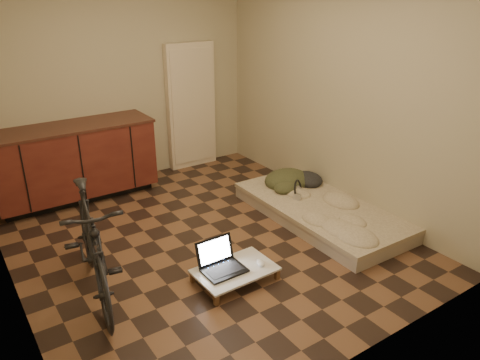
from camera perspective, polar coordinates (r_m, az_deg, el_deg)
room_shell at (r=4.31m, az=-4.94°, el=7.97°), size 3.50×4.00×2.60m
cabinets at (r=5.82m, az=-19.52°, el=2.08°), size 1.84×0.62×0.91m
appliance_panel at (r=6.51m, az=-5.98°, el=8.92°), size 0.70×0.10×1.70m
bicycle at (r=3.94m, az=-17.66°, el=-6.96°), size 0.73×1.64×1.02m
futon at (r=5.24m, az=9.76°, el=-3.73°), size 0.99×2.02×0.17m
clothing_pile at (r=5.63m, az=6.47°, el=0.72°), size 0.61×0.52×0.24m
headphones at (r=5.32m, az=7.08°, el=-1.09°), size 0.35×0.34×0.17m
lap_desk at (r=4.13m, az=-0.61°, el=-10.96°), size 0.70×0.46×0.11m
laptop at (r=4.10m, az=-2.33°, el=-10.14°), size 0.36×0.32×0.25m
mouse at (r=4.17m, az=2.50°, el=-10.04°), size 0.10×0.12×0.04m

